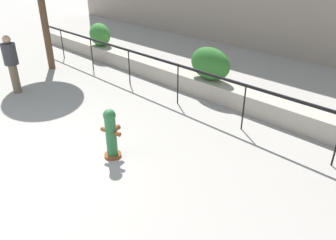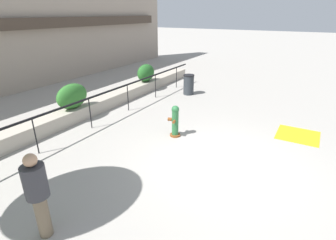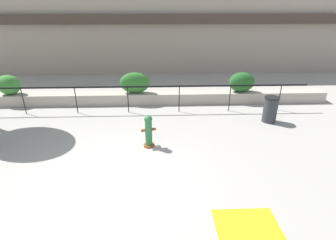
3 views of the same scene
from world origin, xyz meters
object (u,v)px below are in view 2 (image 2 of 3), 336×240
object	(u,v)px
hedge_bush_1	(72,96)
pedestrian	(37,191)
fire_hydrant	(175,121)
hedge_bush_2	(146,73)
trash_bin	(189,85)

from	to	relation	value
hedge_bush_1	pedestrian	size ratio (longest dim) A/B	0.78
fire_hydrant	pedestrian	xyz separation A→B (m)	(-4.96, 0.04, 0.44)
hedge_bush_2	pedestrian	xyz separation A→B (m)	(-9.10, -3.98, 0.04)
pedestrian	hedge_bush_2	bearing A→B (deg)	23.63
hedge_bush_1	hedge_bush_2	xyz separation A→B (m)	(4.86, 0.00, -0.02)
hedge_bush_1	trash_bin	xyz separation A→B (m)	(5.35, -2.27, -0.46)
trash_bin	hedge_bush_2	bearing A→B (deg)	102.16
hedge_bush_2	trash_bin	xyz separation A→B (m)	(0.49, -2.27, -0.44)
hedge_bush_1	trash_bin	distance (m)	5.83
hedge_bush_2	pedestrian	world-z (taller)	pedestrian
pedestrian	trash_bin	world-z (taller)	pedestrian
hedge_bush_2	fire_hydrant	distance (m)	5.79
hedge_bush_2	fire_hydrant	size ratio (longest dim) A/B	1.08
trash_bin	fire_hydrant	bearing A→B (deg)	-159.25
hedge_bush_1	pedestrian	distance (m)	5.82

